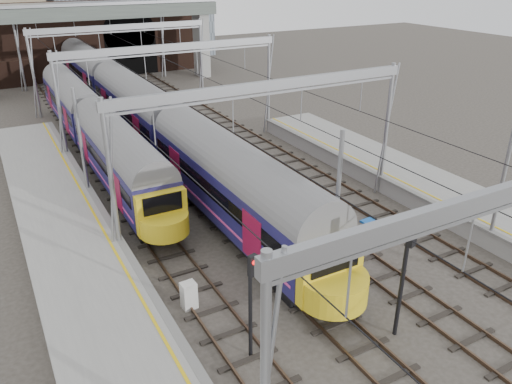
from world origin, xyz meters
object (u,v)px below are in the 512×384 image
train_main (110,87)px  train_second (93,126)px  relay_cabinet (189,295)px  signal_near_left (251,293)px  signal_near_centre (406,267)px

train_main → train_second: train_main is taller
train_main → relay_cabinet: size_ratio=57.01×
train_second → signal_near_left: bearing=-89.5°
train_main → signal_near_left: 34.86m
train_second → signal_near_centre: signal_near_centre is taller
train_second → signal_near_centre: (5.67, -25.47, 0.74)m
train_main → signal_near_centre: train_main is taller
relay_cabinet → train_main: bearing=78.2°
signal_near_centre → relay_cabinet: signal_near_centre is taller
train_second → relay_cabinet: (-0.70, -20.01, -1.78)m
train_main → relay_cabinet: 31.30m
train_main → signal_near_centre: (1.67, -36.35, 0.52)m
train_second → relay_cabinet: 20.10m
signal_near_left → signal_near_centre: (5.46, -1.70, 0.31)m
train_second → train_main: bearing=69.8°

